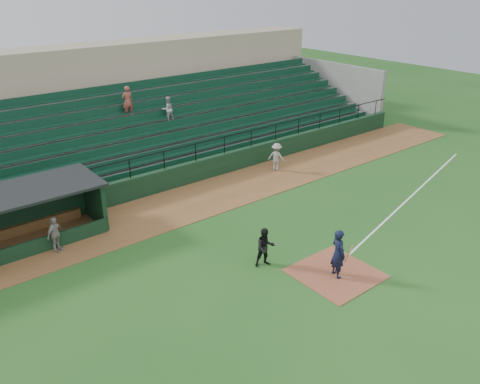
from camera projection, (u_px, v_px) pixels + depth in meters
ground at (317, 263)px, 19.77m from camera, size 90.00×90.00×0.00m
warning_track at (204, 198)px, 25.47m from camera, size 40.00×4.00×0.03m
home_plate_dirt at (335, 273)px, 19.05m from camera, size 3.00×3.00×0.03m
foul_line at (407, 201)px, 25.17m from camera, size 17.49×4.44×0.01m
stadium_structure at (126, 121)px, 30.57m from camera, size 38.00×13.08×6.40m
batter_at_plate at (338, 254)px, 18.50m from camera, size 1.12×0.83×2.01m
umpire at (265, 247)px, 19.28m from camera, size 0.97×0.87×1.64m
runner at (277, 157)px, 28.69m from camera, size 1.01×1.24×1.67m
dugout_player_a at (55, 235)px, 20.25m from camera, size 0.98×0.82×1.56m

